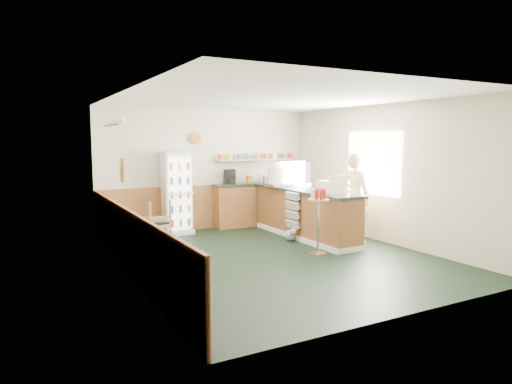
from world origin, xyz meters
TOP-DOWN VIEW (x-y plane):
  - ground at (0.00, 0.00)m, footprint 6.00×6.00m
  - room_envelope at (-0.23, 0.73)m, footprint 5.04×6.02m
  - service_counter at (1.35, 1.07)m, footprint 0.68×3.01m
  - back_counter at (1.19, 2.80)m, footprint 2.24×0.42m
  - drinks_fridge at (-0.83, 2.74)m, footprint 0.58×0.52m
  - display_case at (1.35, 1.78)m, footprint 0.93×0.49m
  - cash_register at (1.35, 0.22)m, footprint 0.47×0.49m
  - shopkeeper at (2.05, 0.32)m, footprint 0.49×0.63m
  - condiment_stand at (0.75, -0.21)m, footprint 0.37×0.37m
  - newspaper_rack at (0.99, 0.99)m, footprint 0.09×0.47m
  - cafe_table at (-2.05, 0.69)m, footprint 0.71×0.71m
  - cafe_chair at (-1.96, -0.10)m, footprint 0.52×0.52m
  - dog_doorstop at (0.91, 0.94)m, footprint 0.22×0.28m

SIDE VIEW (x-z plane):
  - ground at x=0.00m, z-range 0.00..0.00m
  - dog_doorstop at x=0.91m, z-range -0.01..0.26m
  - service_counter at x=1.35m, z-range -0.04..0.97m
  - cafe_table at x=-2.05m, z-range 0.15..0.86m
  - back_counter at x=1.19m, z-range -0.30..1.39m
  - cafe_chair at x=-1.96m, z-range 0.02..1.13m
  - newspaper_rack at x=0.99m, z-range 0.23..0.97m
  - condiment_stand at x=0.75m, z-range 0.21..1.36m
  - drinks_fridge at x=-0.83m, z-range 0.00..1.76m
  - shopkeeper at x=2.05m, z-range 0.00..1.77m
  - cash_register at x=1.35m, z-range 1.01..1.25m
  - display_case at x=1.35m, z-range 1.01..1.54m
  - room_envelope at x=-0.23m, z-range 0.16..2.88m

